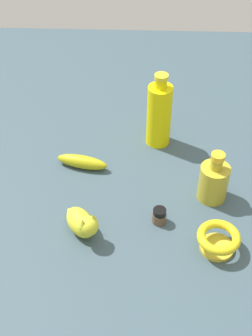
# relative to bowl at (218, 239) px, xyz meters

# --- Properties ---
(ground) EXTENTS (2.00, 2.00, 0.00)m
(ground) POSITION_rel_bowl_xyz_m (-0.22, -0.24, -0.04)
(ground) COLOR #384C56
(bowl) EXTENTS (0.11, 0.11, 0.06)m
(bowl) POSITION_rel_bowl_xyz_m (0.00, 0.00, 0.00)
(bowl) COLOR gold
(bowl) RESTS_ON ground
(cat_figurine) EXTENTS (0.12, 0.11, 0.09)m
(cat_figurine) POSITION_rel_bowl_xyz_m (-0.04, -0.34, 0.00)
(cat_figurine) COLOR gold
(cat_figurine) RESTS_ON ground
(nail_polish_jar) EXTENTS (0.04, 0.04, 0.05)m
(nail_polish_jar) POSITION_rel_bowl_xyz_m (-0.08, -0.14, -0.01)
(nail_polish_jar) COLOR brown
(nail_polish_jar) RESTS_ON ground
(banana) EXTENTS (0.07, 0.16, 0.04)m
(banana) POSITION_rel_bowl_xyz_m (-0.29, -0.37, -0.02)
(banana) COLOR #B2AC16
(banana) RESTS_ON ground
(bottle_short) EXTENTS (0.08, 0.08, 0.16)m
(bottle_short) POSITION_rel_bowl_xyz_m (-0.18, 0.00, 0.02)
(bottle_short) COLOR gold
(bottle_short) RESTS_ON ground
(bottle_tall) EXTENTS (0.08, 0.08, 0.25)m
(bottle_tall) POSITION_rel_bowl_xyz_m (-0.42, -0.14, 0.07)
(bottle_tall) COLOR yellow
(bottle_tall) RESTS_ON ground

